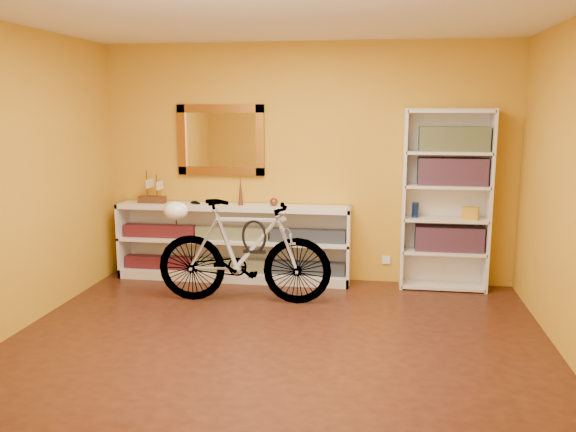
# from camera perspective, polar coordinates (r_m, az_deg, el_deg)

# --- Properties ---
(floor) EXTENTS (4.50, 4.00, 0.01)m
(floor) POSITION_cam_1_polar(r_m,az_deg,el_deg) (4.98, -1.25, -12.35)
(floor) COLOR #33170E
(floor) RESTS_ON ground
(ceiling) EXTENTS (4.50, 4.00, 0.01)m
(ceiling) POSITION_cam_1_polar(r_m,az_deg,el_deg) (4.64, -1.39, 18.90)
(ceiling) COLOR silver
(ceiling) RESTS_ON ground
(back_wall) EXTENTS (4.50, 0.01, 2.60)m
(back_wall) POSITION_cam_1_polar(r_m,az_deg,el_deg) (6.60, 1.73, 5.02)
(back_wall) COLOR #C18A1D
(back_wall) RESTS_ON ground
(left_wall) EXTENTS (0.01, 4.00, 2.60)m
(left_wall) POSITION_cam_1_polar(r_m,az_deg,el_deg) (5.49, -25.21, 2.94)
(left_wall) COLOR #C18A1D
(left_wall) RESTS_ON ground
(gilt_mirror) EXTENTS (0.98, 0.06, 0.78)m
(gilt_mirror) POSITION_cam_1_polar(r_m,az_deg,el_deg) (6.73, -6.42, 7.19)
(gilt_mirror) COLOR brown
(gilt_mirror) RESTS_ON back_wall
(wall_socket) EXTENTS (0.09, 0.02, 0.09)m
(wall_socket) POSITION_cam_1_polar(r_m,az_deg,el_deg) (6.71, 9.32, -4.13)
(wall_socket) COLOR silver
(wall_socket) RESTS_ON back_wall
(console_unit) EXTENTS (2.60, 0.35, 0.85)m
(console_unit) POSITION_cam_1_polar(r_m,az_deg,el_deg) (6.70, -5.25, -2.53)
(console_unit) COLOR silver
(console_unit) RESTS_ON floor
(cd_row_lower) EXTENTS (2.50, 0.13, 0.14)m
(cd_row_lower) POSITION_cam_1_polar(r_m,az_deg,el_deg) (6.74, -5.25, -4.68)
(cd_row_lower) COLOR black
(cd_row_lower) RESTS_ON console_unit
(cd_row_upper) EXTENTS (2.50, 0.13, 0.14)m
(cd_row_upper) POSITION_cam_1_polar(r_m,az_deg,el_deg) (6.66, -5.31, -1.65)
(cd_row_upper) COLOR navy
(cd_row_upper) RESTS_ON console_unit
(model_ship) EXTENTS (0.31, 0.12, 0.36)m
(model_ship) POSITION_cam_1_polar(r_m,az_deg,el_deg) (6.87, -12.84, 2.73)
(model_ship) COLOR #402312
(model_ship) RESTS_ON console_unit
(toy_car) EXTENTS (0.00, 0.00, 0.00)m
(toy_car) POSITION_cam_1_polar(r_m,az_deg,el_deg) (6.73, -8.79, 1.14)
(toy_car) COLOR black
(toy_car) RESTS_ON console_unit
(bronze_ornament) EXTENTS (0.06, 0.06, 0.32)m
(bronze_ornament) POSITION_cam_1_polar(r_m,az_deg,el_deg) (6.57, -4.54, 2.43)
(bronze_ornament) COLOR brown
(bronze_ornament) RESTS_ON console_unit
(decorative_orb) EXTENTS (0.09, 0.09, 0.09)m
(decorative_orb) POSITION_cam_1_polar(r_m,az_deg,el_deg) (6.51, -1.37, 1.35)
(decorative_orb) COLOR brown
(decorative_orb) RESTS_ON console_unit
(bookcase) EXTENTS (0.90, 0.30, 1.90)m
(bookcase) POSITION_cam_1_polar(r_m,az_deg,el_deg) (6.47, 14.78, 1.44)
(bookcase) COLOR silver
(bookcase) RESTS_ON floor
(book_row_a) EXTENTS (0.70, 0.22, 0.26)m
(book_row_a) POSITION_cam_1_polar(r_m,az_deg,el_deg) (6.55, 15.06, -2.08)
(book_row_a) COLOR maroon
(book_row_a) RESTS_ON bookcase
(book_row_b) EXTENTS (0.70, 0.22, 0.28)m
(book_row_b) POSITION_cam_1_polar(r_m,az_deg,el_deg) (6.44, 15.35, 4.11)
(book_row_b) COLOR maroon
(book_row_b) RESTS_ON bookcase
(book_row_c) EXTENTS (0.70, 0.22, 0.25)m
(book_row_c) POSITION_cam_1_polar(r_m,az_deg,el_deg) (6.41, 15.50, 7.08)
(book_row_c) COLOR navy
(book_row_c) RESTS_ON bookcase
(travel_mug) EXTENTS (0.07, 0.07, 0.16)m
(travel_mug) POSITION_cam_1_polar(r_m,az_deg,el_deg) (6.44, 12.02, 0.57)
(travel_mug) COLOR navy
(travel_mug) RESTS_ON bookcase
(red_tin) EXTENTS (0.17, 0.17, 0.17)m
(red_tin) POSITION_cam_1_polar(r_m,az_deg,el_deg) (6.42, 13.22, 6.82)
(red_tin) COLOR maroon
(red_tin) RESTS_ON bookcase
(yellow_bag) EXTENTS (0.19, 0.15, 0.13)m
(yellow_bag) POSITION_cam_1_polar(r_m,az_deg,el_deg) (6.48, 16.97, 0.25)
(yellow_bag) COLOR gold
(yellow_bag) RESTS_ON bookcase
(bicycle) EXTENTS (0.53, 1.78, 1.03)m
(bicycle) POSITION_cam_1_polar(r_m,az_deg,el_deg) (5.90, -4.22, -3.37)
(bicycle) COLOR silver
(bicycle) RESTS_ON floor
(helmet) EXTENTS (0.24, 0.23, 0.18)m
(helmet) POSITION_cam_1_polar(r_m,az_deg,el_deg) (5.98, -10.62, 0.50)
(helmet) COLOR white
(helmet) RESTS_ON bicycle
(u_lock) EXTENTS (0.25, 0.03, 0.25)m
(u_lock) POSITION_cam_1_polar(r_m,az_deg,el_deg) (5.85, -3.24, -1.93)
(u_lock) COLOR black
(u_lock) RESTS_ON bicycle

